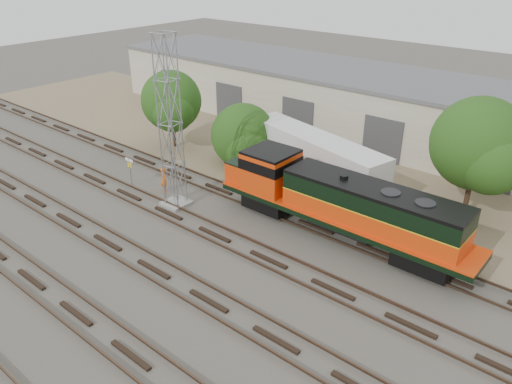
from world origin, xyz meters
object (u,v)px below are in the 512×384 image
Objects in this scene: locomotive at (337,202)px; worker at (164,180)px; semi_trailer at (317,156)px; signal_tower at (170,128)px.

worker is at bearing -168.23° from locomotive.
locomotive is 1.31× the size of semi_trailer.
locomotive is 1.46× the size of signal_tower.
worker is 0.15× the size of semi_trailer.
signal_tower reaches higher than locomotive.
semi_trailer is (-4.57, 4.84, 0.08)m from locomotive.
signal_tower is at bearing -176.20° from worker.
worker is at bearing 158.81° from signal_tower.
worker is at bearing -120.98° from semi_trailer.
locomotive reaches higher than worker.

